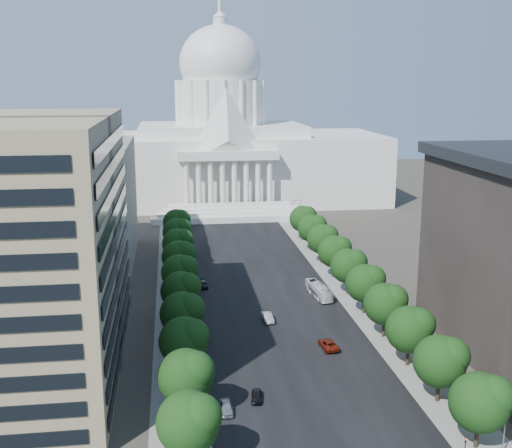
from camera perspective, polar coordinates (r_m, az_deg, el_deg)
name	(u,v)px	position (r m, az deg, el deg)	size (l,w,h in m)	color
road_asphalt	(254,272)	(154.39, -0.17, -4.32)	(30.00, 260.00, 0.01)	black
sidewalk_left	(174,276)	(153.20, -7.26, -4.57)	(8.00, 260.00, 0.02)	gray
sidewalk_right	(331,269)	(157.88, 6.70, -4.02)	(8.00, 260.00, 0.02)	gray
capitol	(221,148)	(243.30, -3.10, 6.76)	(120.00, 56.00, 73.00)	white
office_block_left_far	(51,208)	(161.84, -17.76, 1.34)	(38.00, 52.00, 30.00)	gray
tree_l_a	(191,421)	(78.47, -5.79, -17.03)	(7.79, 7.60, 9.97)	#33261C
tree_l_b	(188,375)	(89.09, -6.07, -13.20)	(7.79, 7.60, 9.97)	#33261C
tree_l_c	(186,340)	(100.02, -6.28, -10.21)	(7.79, 7.60, 9.97)	#33261C
tree_l_d	(184,312)	(111.17, -6.44, -7.80)	(7.79, 7.60, 9.97)	#33261C
tree_l_e	(182,290)	(122.49, -6.58, -5.84)	(7.79, 7.60, 9.97)	#33261C
tree_l_f	(181,271)	(133.92, -6.69, -4.21)	(7.79, 7.60, 9.97)	#33261C
tree_l_g	(180,256)	(145.44, -6.78, -2.84)	(7.79, 7.60, 9.97)	#33261C
tree_l_h	(179,243)	(157.04, -6.86, -1.67)	(7.79, 7.60, 9.97)	#33261C
tree_l_i	(178,232)	(168.69, -6.92, -0.67)	(7.79, 7.60, 9.97)	#33261C
tree_l_j	(178,222)	(180.39, -6.98, 0.21)	(7.79, 7.60, 9.97)	#33261C
tree_r_a	(483,401)	(86.96, 19.51, -14.60)	(7.79, 7.60, 9.97)	#33261C
tree_r_b	(443,360)	(96.65, 16.26, -11.51)	(7.79, 7.60, 9.97)	#33261C
tree_r_c	(412,328)	(106.81, 13.66, -8.98)	(7.79, 7.60, 9.97)	#33261C
tree_r_d	(387,303)	(117.32, 11.55, -6.87)	(7.79, 7.60, 9.97)	#33261C
tree_r_e	(367,282)	(128.09, 9.81, -5.11)	(7.79, 7.60, 9.97)	#33261C
tree_r_f	(350,265)	(139.06, 8.34, -3.62)	(7.79, 7.60, 9.97)	#33261C
tree_r_g	(336,250)	(150.19, 7.10, -2.35)	(7.79, 7.60, 9.97)	#33261C
tree_r_h	(324,238)	(161.44, 6.03, -1.25)	(7.79, 7.60, 9.97)	#33261C
tree_r_i	(313,227)	(172.80, 5.10, -0.30)	(7.79, 7.60, 9.97)	#33261C
tree_r_j	(304,218)	(184.24, 4.28, 0.54)	(7.79, 7.60, 9.97)	#33261C
traffic_signal_right	(465,445)	(84.00, 18.11, -18.14)	(0.18, 0.49, 4.30)	black
streetlight_a	(502,412)	(86.53, 20.99, -15.34)	(2.61, 0.44, 9.00)	gray
streetlight_b	(423,333)	(106.91, 14.59, -9.37)	(2.61, 0.44, 9.00)	gray
streetlight_c	(374,285)	(128.92, 10.44, -5.31)	(2.61, 0.44, 9.00)	gray
streetlight_d	(341,252)	(151.86, 7.55, -2.44)	(2.61, 0.44, 9.00)	gray
streetlight_e	(317,228)	(175.37, 5.43, -0.33)	(2.61, 0.44, 9.00)	gray
streetlight_f	(299,210)	(199.24, 3.82, 1.29)	(2.61, 0.44, 9.00)	gray
car_dark_a	(257,396)	(95.77, 0.05, -15.06)	(1.55, 3.85, 1.31)	black
car_silver	(268,318)	(123.96, 1.04, -8.31)	(1.66, 4.75, 1.57)	#B0B2B8
car_red	(328,345)	(112.84, 6.45, -10.60)	(2.53, 5.49, 1.53)	#65180B
car_dark_b	(203,285)	(143.75, -4.73, -5.40)	(1.83, 4.51, 1.31)	black
car_parked	(226,408)	(92.72, -2.68, -16.00)	(1.80, 4.47, 1.52)	#929499
city_bus	(319,290)	(137.63, 5.60, -5.89)	(2.48, 10.61, 2.96)	silver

